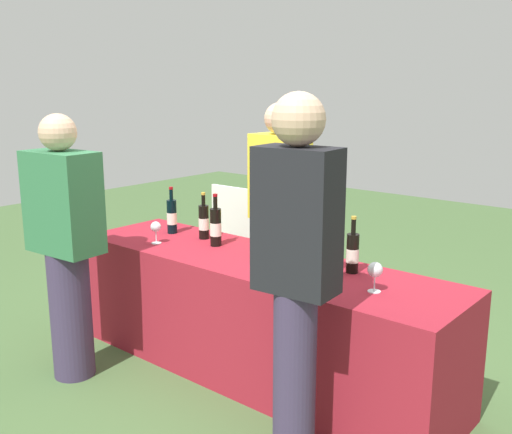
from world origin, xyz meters
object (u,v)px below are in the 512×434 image
(wine_glass_1, at_px, (281,257))
(guest_0, at_px, (66,242))
(guest_1, at_px, (296,268))
(wine_bottle_4, at_px, (330,253))
(wine_glass_0, at_px, (156,228))
(server_pouring, at_px, (279,210))
(wine_glass_2, at_px, (306,261))
(wine_bottle_1, at_px, (204,222))
(wine_bottle_3, at_px, (263,235))
(wine_bottle_0, at_px, (172,216))
(wine_bottle_5, at_px, (353,253))
(menu_board, at_px, (233,239))
(wine_bottle_2, at_px, (216,227))
(wine_glass_3, at_px, (375,271))

(wine_glass_1, height_order, guest_0, guest_0)
(guest_1, bearing_deg, wine_bottle_4, 105.14)
(wine_glass_0, bearing_deg, wine_glass_1, 0.60)
(server_pouring, xyz_separation_m, guest_1, (1.02, -1.20, 0.08))
(wine_glass_2, bearing_deg, wine_bottle_1, 165.15)
(wine_bottle_3, distance_m, wine_glass_1, 0.39)
(wine_bottle_0, xyz_separation_m, wine_glass_2, (1.28, -0.23, -0.01))
(guest_1, bearing_deg, wine_glass_1, 129.02)
(wine_bottle_1, bearing_deg, wine_bottle_3, -4.27)
(wine_bottle_3, height_order, wine_bottle_4, wine_bottle_3)
(guest_0, bearing_deg, wine_bottle_3, 40.93)
(wine_bottle_3, bearing_deg, wine_bottle_0, 179.54)
(wine_glass_2, xyz_separation_m, guest_0, (-1.27, -0.59, 0.01))
(wine_bottle_0, distance_m, wine_bottle_3, 0.81)
(wine_bottle_5, distance_m, menu_board, 1.94)
(guest_1, distance_m, menu_board, 2.45)
(wine_bottle_4, height_order, wine_bottle_5, wine_bottle_5)
(wine_bottle_2, bearing_deg, wine_glass_3, -5.60)
(wine_bottle_5, relative_size, wine_glass_3, 2.06)
(wine_bottle_0, relative_size, wine_glass_0, 2.24)
(wine_bottle_4, xyz_separation_m, wine_bottle_5, (0.10, 0.07, 0.01))
(wine_glass_3, height_order, server_pouring, server_pouring)
(wine_bottle_0, height_order, wine_bottle_4, wine_bottle_0)
(wine_bottle_2, xyz_separation_m, wine_glass_1, (0.67, -0.20, -0.03))
(wine_bottle_3, bearing_deg, wine_glass_2, -25.72)
(wine_bottle_5, distance_m, wine_glass_0, 1.30)
(server_pouring, bearing_deg, wine_bottle_0, 53.80)
(wine_glass_0, relative_size, guest_0, 0.09)
(wine_bottle_1, relative_size, wine_bottle_5, 0.99)
(wine_bottle_0, distance_m, wine_glass_2, 1.30)
(wine_bottle_0, height_order, wine_bottle_5, wine_bottle_0)
(server_pouring, bearing_deg, wine_glass_2, 141.67)
(wine_bottle_2, relative_size, wine_glass_3, 2.19)
(guest_0, xyz_separation_m, guest_1, (1.52, 0.17, 0.11))
(wine_bottle_3, xyz_separation_m, wine_glass_2, (0.47, -0.23, -0.02))
(wine_glass_0, xyz_separation_m, wine_glass_3, (1.52, 0.09, 0.00))
(server_pouring, bearing_deg, wine_glass_3, 154.94)
(wine_bottle_1, xyz_separation_m, wine_glass_2, (1.01, -0.27, -0.01))
(wine_bottle_2, bearing_deg, wine_bottle_5, 4.75)
(wine_bottle_5, bearing_deg, wine_bottle_1, -179.90)
(wine_bottle_2, distance_m, server_pouring, 0.59)
(wine_bottle_5, relative_size, guest_0, 0.20)
(wine_bottle_1, bearing_deg, wine_bottle_0, -172.96)
(wine_bottle_4, height_order, wine_glass_3, wine_bottle_4)
(wine_bottle_0, distance_m, guest_0, 0.82)
(server_pouring, height_order, menu_board, server_pouring)
(wine_bottle_3, bearing_deg, server_pouring, 119.08)
(wine_bottle_3, xyz_separation_m, server_pouring, (-0.31, 0.55, 0.02))
(wine_bottle_1, xyz_separation_m, guest_1, (1.25, -0.69, 0.10))
(wine_bottle_5, relative_size, wine_glass_0, 2.19)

